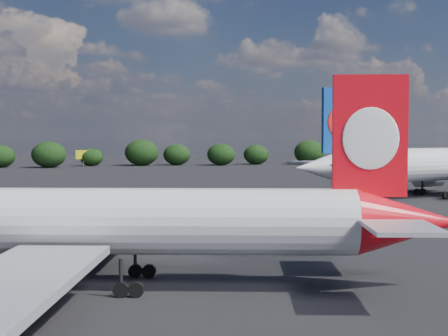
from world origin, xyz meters
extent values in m
plane|color=black|center=(0.00, 60.00, 0.00)|extent=(500.00, 500.00, 0.00)
cylinder|color=white|center=(6.62, 9.59, 4.58)|extent=(34.68, 14.27, 4.58)
cone|color=red|center=(26.82, 3.61, 4.58)|extent=(8.33, 6.47, 4.58)
cube|color=red|center=(24.19, 4.39, 10.44)|extent=(4.96, 1.87, 8.24)
ellipsoid|color=white|center=(24.11, 4.12, 10.28)|extent=(3.74, 1.27, 4.21)
ellipsoid|color=white|center=(24.27, 4.65, 10.28)|extent=(3.74, 1.27, 4.21)
cube|color=#A9ABB1|center=(23.64, -0.70, 4.95)|extent=(5.51, 6.44, 0.27)
cube|color=#A9ABB1|center=(26.50, 8.96, 4.95)|extent=(5.51, 6.44, 0.27)
cube|color=#A9ABB1|center=(1.49, -1.31, 3.11)|extent=(10.91, 19.26, 0.50)
cube|color=#A9ABB1|center=(8.24, 21.53, 3.11)|extent=(10.91, 19.26, 0.50)
cylinder|color=red|center=(1.03, 3.60, 1.92)|extent=(5.09, 3.67, 2.47)
cube|color=#A9ABB1|center=(1.03, 3.60, 2.56)|extent=(2.01, 0.84, 1.10)
cylinder|color=red|center=(5.19, 17.65, 1.92)|extent=(5.09, 3.67, 2.47)
cube|color=#A9ABB1|center=(5.19, 17.65, 2.56)|extent=(2.01, 0.84, 1.10)
cylinder|color=black|center=(7.60, 6.43, 1.37)|extent=(0.32, 0.32, 2.29)
cylinder|color=black|center=(7.60, 6.43, 0.50)|extent=(1.08, 0.68, 1.01)
cylinder|color=black|center=(8.57, 6.15, 0.50)|extent=(1.08, 0.68, 1.01)
cylinder|color=black|center=(9.16, 11.70, 1.37)|extent=(0.32, 0.32, 2.29)
cylinder|color=black|center=(9.16, 11.70, 0.50)|extent=(1.08, 0.68, 1.01)
cylinder|color=black|center=(10.12, 11.42, 0.50)|extent=(1.08, 0.68, 1.01)
cylinder|color=white|center=(68.02, 59.13, 5.60)|extent=(42.84, 13.12, 5.60)
cone|color=white|center=(42.70, 54.52, 5.60)|extent=(9.81, 7.11, 5.60)
cube|color=#0D3D96|center=(46.00, 55.13, 12.76)|extent=(6.16, 1.65, 10.07)
ellipsoid|color=red|center=(46.06, 54.80, 12.56)|extent=(4.66, 1.06, 5.15)
ellipsoid|color=red|center=(45.94, 55.46, 12.56)|extent=(4.66, 1.06, 5.15)
cube|color=#A9ABB1|center=(46.00, 48.87, 6.04)|extent=(6.16, 7.51, 0.34)
cube|color=#A9ABB1|center=(43.80, 60.98, 6.04)|extent=(6.16, 7.51, 0.34)
cube|color=#A9ABB1|center=(67.62, 73.85, 3.81)|extent=(11.16, 23.32, 0.62)
cylinder|color=#A9ABB1|center=(70.83, 68.74, 2.35)|extent=(6.05, 3.97, 3.02)
cube|color=#A9ABB1|center=(70.83, 68.74, 3.13)|extent=(2.48, 0.77, 1.34)
cylinder|color=black|center=(65.21, 55.21, 0.62)|extent=(1.30, 0.72, 1.23)
cylinder|color=black|center=(65.22, 62.03, 1.68)|extent=(0.36, 0.36, 2.80)
cylinder|color=black|center=(65.22, 62.03, 0.62)|extent=(1.30, 0.72, 1.23)
cylinder|color=black|center=(64.01, 61.81, 0.62)|extent=(1.30, 0.72, 1.23)
cube|color=yellow|center=(12.00, 182.00, 4.00)|extent=(5.00, 0.30, 3.00)
cylinder|color=gray|center=(12.00, 182.00, 1.25)|extent=(0.30, 0.30, 2.50)
ellipsoid|color=black|center=(-14.50, 180.91, 3.71)|extent=(9.65, 8.16, 7.42)
ellipsoid|color=black|center=(0.87, 176.16, 4.27)|extent=(11.09, 9.38, 8.53)
ellipsoid|color=black|center=(14.81, 183.75, 3.06)|extent=(7.96, 6.73, 6.12)
ellipsoid|color=black|center=(31.89, 182.37, 4.55)|extent=(11.84, 10.02, 9.11)
ellipsoid|color=black|center=(44.34, 183.05, 3.71)|extent=(9.64, 8.16, 7.42)
ellipsoid|color=black|center=(59.07, 177.44, 3.83)|extent=(9.96, 8.43, 7.66)
ellipsoid|color=black|center=(72.98, 180.55, 3.54)|extent=(9.20, 7.79, 7.08)
ellipsoid|color=black|center=(91.88, 176.10, 4.39)|extent=(11.41, 9.65, 8.78)
ellipsoid|color=black|center=(107.36, 176.58, 3.57)|extent=(9.27, 7.84, 7.13)
camera|label=1|loc=(3.78, -33.81, 10.48)|focal=50.00mm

